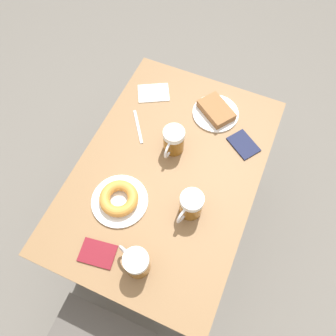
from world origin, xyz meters
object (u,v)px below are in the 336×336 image
fork (138,126)px  passport_near_edge (98,253)px  napkin_folded (154,93)px  passport_far_edge (243,144)px  beer_mug_left (191,205)px  plate_with_cake (216,111)px  beer_mug_right (173,141)px  plate_with_donut (119,199)px  beer_mug_center (136,263)px

fork → passport_near_edge: bearing=100.9°
napkin_folded → passport_far_edge: passport_far_edge is taller
beer_mug_left → napkin_folded: size_ratio=0.74×
plate_with_cake → passport_near_edge: size_ratio=1.48×
fork → passport_far_edge: (-0.45, -0.09, 0.00)m
beer_mug_right → passport_far_edge: (-0.26, -0.13, -0.06)m
plate_with_donut → passport_far_edge: (-0.36, -0.43, -0.02)m
beer_mug_right → beer_mug_left: bearing=125.8°
plate_with_donut → passport_near_edge: bearing=95.2°
passport_far_edge → fork: bearing=11.8°
plate_with_donut → passport_near_edge: size_ratio=1.59×
beer_mug_left → beer_mug_right: bearing=-54.2°
plate_with_donut → passport_near_edge: plate_with_donut is taller
beer_mug_right → passport_far_edge: size_ratio=0.84×
plate_with_donut → passport_far_edge: size_ratio=1.42×
beer_mug_right → fork: beer_mug_right is taller
plate_with_cake → plate_with_donut: 0.57m
beer_mug_center → passport_far_edge: (-0.19, -0.63, -0.06)m
beer_mug_left → plate_with_cake: bearing=-82.3°
napkin_folded → passport_near_edge: passport_near_edge is taller
passport_near_edge → passport_far_edge: 0.73m
beer_mug_right → passport_near_edge: 0.52m
fork → beer_mug_center: bearing=115.7°
napkin_folded → fork: 0.20m
napkin_folded → fork: size_ratio=1.16×
plate_with_cake → beer_mug_center: 0.73m
plate_with_cake → beer_mug_left: 0.47m
beer_mug_right → fork: 0.20m
plate_with_donut → napkin_folded: 0.55m
beer_mug_left → fork: bearing=-37.7°
passport_near_edge → plate_with_cake: bearing=-103.5°
beer_mug_center → fork: (0.26, -0.53, -0.06)m
beer_mug_right → napkin_folded: 0.31m
fork → plate_with_donut: bearing=104.3°
plate_with_donut → beer_mug_center: 0.26m
beer_mug_right → napkin_folded: size_ratio=0.75×
beer_mug_center → napkin_folded: (0.27, -0.73, -0.06)m
fork → passport_far_edge: size_ratio=0.97×
beer_mug_left → beer_mug_center: bearing=70.7°
plate_with_cake → beer_mug_right: bearing=66.7°
plate_with_donut → beer_mug_center: beer_mug_center is taller
beer_mug_left → napkin_folded: 0.59m
beer_mug_right → napkin_folded: bearing=-49.9°
plate_with_donut → napkin_folded: size_ratio=1.27×
plate_with_donut → beer_mug_right: bearing=-107.7°
plate_with_donut → napkin_folded: bearing=-79.2°
beer_mug_left → plate_with_donut: bearing=15.3°
beer_mug_left → beer_mug_right: (0.17, -0.23, 0.00)m
beer_mug_left → beer_mug_center: 0.28m
napkin_folded → plate_with_cake: bearing=-179.5°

